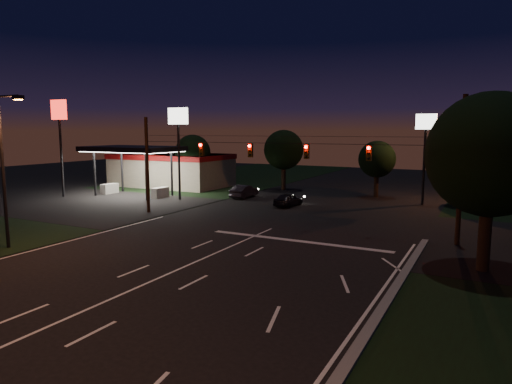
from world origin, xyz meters
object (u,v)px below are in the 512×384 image
Objects in this scene: car_oncoming_b at (244,191)px; tree_right_near at (491,156)px; utility_pole_right at (457,245)px; car_oncoming_a at (288,200)px.

tree_right_near is at bearing 143.02° from car_oncoming_b.
utility_pole_right is at bearing 107.53° from tree_right_near.
utility_pole_right is 2.25× the size of car_oncoming_b.
tree_right_near is 2.45× the size of car_oncoming_a.
tree_right_near is 28.16m from car_oncoming_b.
utility_pole_right is 2.52× the size of car_oncoming_a.
utility_pole_right is at bearing 150.35° from car_oncoming_b.
tree_right_near is at bearing -72.47° from utility_pole_right.
utility_pole_right is 23.86m from car_oncoming_b.
utility_pole_right is 17.05m from car_oncoming_a.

